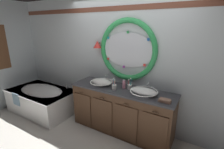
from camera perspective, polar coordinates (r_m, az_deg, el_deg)
name	(u,v)px	position (r m, az deg, el deg)	size (l,w,h in m)	color
ground_plane	(110,135)	(3.33, -0.72, -20.54)	(14.00, 14.00, 0.00)	silver
back_wall_assembly	(125,62)	(3.23, 4.73, 4.44)	(6.40, 0.26, 2.60)	silver
vanity_counter	(121,110)	(3.24, 3.26, -12.28)	(2.00, 0.61, 0.89)	brown
bathtub	(42,98)	(4.33, -23.21, -7.60)	(1.61, 0.96, 0.65)	white
sink_basin_left	(101,82)	(3.22, -3.76, -2.60)	(0.45, 0.45, 0.12)	white
sink_basin_right	(144,91)	(2.85, 11.08, -5.78)	(0.48, 0.48, 0.11)	white
faucet_set_left	(108,79)	(3.40, -1.57, -1.51)	(0.21, 0.12, 0.16)	silver
faucet_set_right	(148,87)	(3.04, 12.58, -4.27)	(0.20, 0.12, 0.15)	silver
toothbrush_holder_left	(114,86)	(3.00, 0.75, -4.22)	(0.09, 0.09, 0.22)	white
toothbrush_holder_right	(130,87)	(3.02, 6.24, -4.23)	(0.09, 0.09, 0.22)	white
soap_dispenser	(124,84)	(3.05, 4.19, -3.43)	(0.06, 0.06, 0.18)	pink
folded_hand_towel	(165,101)	(2.67, 17.96, -8.66)	(0.19, 0.12, 0.04)	#936B56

